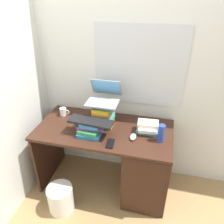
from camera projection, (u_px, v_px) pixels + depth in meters
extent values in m
plane|color=#9E7A4C|center=(105.00, 182.00, 2.59)|extent=(6.00, 6.00, 0.00)
cube|color=silver|center=(113.00, 64.00, 2.25)|extent=(6.00, 0.05, 2.60)
cube|color=silver|center=(139.00, 66.00, 2.16)|extent=(0.90, 0.01, 0.80)
cube|color=silver|center=(21.00, 70.00, 2.10)|extent=(0.05, 6.00, 2.60)
cube|color=#381E14|center=(104.00, 130.00, 2.21)|extent=(1.35, 0.67, 0.03)
cube|color=#381E14|center=(49.00, 149.00, 2.54)|extent=(0.02, 0.62, 0.73)
cube|color=#381E14|center=(167.00, 169.00, 2.27)|extent=(0.02, 0.62, 0.73)
cube|color=#321B12|center=(146.00, 168.00, 2.28)|extent=(0.40, 0.57, 0.69)
cube|color=yellow|center=(103.00, 123.00, 2.26)|extent=(0.20, 0.15, 0.04)
cube|color=yellow|center=(102.00, 121.00, 2.23)|extent=(0.22, 0.15, 0.03)
cube|color=#338C4C|center=(102.00, 118.00, 2.22)|extent=(0.23, 0.17, 0.03)
cube|color=teal|center=(103.00, 116.00, 2.21)|extent=(0.21, 0.20, 0.02)
cube|color=beige|center=(102.00, 113.00, 2.20)|extent=(0.18, 0.13, 0.03)
cube|color=orange|center=(102.00, 111.00, 2.19)|extent=(0.19, 0.20, 0.02)
cube|color=yellow|center=(102.00, 109.00, 2.17)|extent=(0.17, 0.17, 0.03)
cube|color=#2672B2|center=(103.00, 105.00, 2.16)|extent=(0.20, 0.14, 0.04)
cube|color=#2672B2|center=(90.00, 133.00, 2.11)|extent=(0.22, 0.19, 0.03)
cube|color=#338C4C|center=(90.00, 130.00, 2.09)|extent=(0.20, 0.19, 0.04)
cube|color=#8C338C|center=(91.00, 126.00, 2.09)|extent=(0.25, 0.14, 0.03)
cube|color=#2672B2|center=(91.00, 123.00, 2.07)|extent=(0.19, 0.17, 0.03)
cube|color=teal|center=(148.00, 130.00, 2.15)|extent=(0.22, 0.14, 0.04)
cube|color=white|center=(147.00, 128.00, 2.12)|extent=(0.18, 0.18, 0.03)
cube|color=beige|center=(148.00, 124.00, 2.12)|extent=(0.20, 0.14, 0.03)
cube|color=gray|center=(102.00, 103.00, 2.14)|extent=(0.31, 0.21, 0.01)
cube|color=gray|center=(106.00, 87.00, 2.22)|extent=(0.31, 0.10, 0.19)
cube|color=#59A5E5|center=(106.00, 87.00, 2.22)|extent=(0.28, 0.09, 0.16)
cube|color=black|center=(91.00, 121.00, 2.05)|extent=(0.43, 0.17, 0.02)
ellipsoid|color=#A5A8AD|center=(133.00, 137.00, 2.06)|extent=(0.06, 0.10, 0.04)
cylinder|color=white|center=(63.00, 112.00, 2.41)|extent=(0.07, 0.07, 0.09)
torus|color=white|center=(67.00, 112.00, 2.39)|extent=(0.05, 0.01, 0.05)
cylinder|color=#263FA5|center=(161.00, 133.00, 1.99)|extent=(0.06, 0.06, 0.17)
cube|color=black|center=(110.00, 144.00, 1.99)|extent=(0.08, 0.14, 0.01)
cylinder|color=silver|center=(61.00, 198.00, 2.22)|extent=(0.25, 0.25, 0.29)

